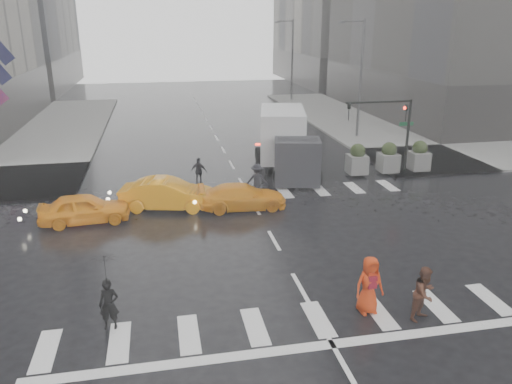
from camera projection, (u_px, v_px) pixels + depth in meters
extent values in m
plane|color=black|center=(274.00, 240.00, 21.06)|extent=(120.00, 120.00, 0.00)
cube|color=slate|center=(457.00, 133.00, 40.87)|extent=(35.00, 35.00, 0.15)
cube|color=#292724|center=(491.00, 90.00, 50.75)|extent=(26.05, 26.05, 4.40)
cube|color=#292724|center=(373.00, 66.00, 77.66)|extent=(26.05, 26.05, 4.40)
cylinder|color=black|center=(407.00, 137.00, 29.60)|extent=(0.16, 0.16, 4.50)
cylinder|color=black|center=(379.00, 102.00, 28.53)|extent=(4.00, 0.12, 0.12)
imported|color=black|center=(406.00, 113.00, 29.08)|extent=(0.16, 0.20, 1.00)
imported|color=black|center=(349.00, 112.00, 28.36)|extent=(0.16, 0.20, 1.00)
sphere|color=#FF190C|center=(405.00, 108.00, 28.97)|extent=(0.20, 0.20, 0.20)
cube|color=#0C5A2A|center=(406.00, 124.00, 29.63)|extent=(0.90, 0.03, 0.22)
cylinder|color=#59595B|center=(360.00, 80.00, 38.33)|extent=(0.20, 0.20, 9.00)
cylinder|color=#59595B|center=(353.00, 21.00, 36.77)|extent=(1.80, 0.12, 0.12)
cube|color=#59595B|center=(341.00, 22.00, 36.64)|extent=(0.50, 0.22, 0.15)
cylinder|color=#59595B|center=(292.00, 61.00, 56.89)|extent=(0.20, 0.20, 9.00)
cylinder|color=#59595B|center=(285.00, 21.00, 55.33)|extent=(1.80, 0.12, 0.12)
cube|color=#59595B|center=(277.00, 22.00, 55.19)|extent=(0.50, 0.22, 0.15)
cube|color=slate|center=(357.00, 164.00, 29.73)|extent=(1.10, 1.10, 1.10)
sphere|color=black|center=(358.00, 151.00, 29.47)|extent=(0.90, 0.90, 0.90)
cube|color=slate|center=(388.00, 162.00, 30.10)|extent=(1.10, 1.10, 1.10)
sphere|color=black|center=(389.00, 150.00, 29.84)|extent=(0.90, 0.90, 0.90)
cube|color=slate|center=(418.00, 161.00, 30.47)|extent=(1.10, 1.10, 1.10)
sphere|color=black|center=(420.00, 148.00, 30.21)|extent=(0.90, 0.90, 0.90)
cube|color=black|center=(0.00, 73.00, 33.72)|extent=(1.54, 0.02, 1.66)
cube|color=black|center=(3.00, 53.00, 34.72)|extent=(1.54, 0.02, 1.66)
imported|color=black|center=(109.00, 305.00, 14.80)|extent=(0.62, 0.44, 1.60)
imported|color=black|center=(105.00, 269.00, 14.41)|extent=(1.06, 1.07, 0.88)
imported|color=#4A271A|center=(425.00, 293.00, 15.25)|extent=(1.08, 1.01, 1.77)
imported|color=red|center=(369.00, 285.00, 15.60)|extent=(0.96, 0.66, 1.90)
cube|color=maroon|center=(372.00, 282.00, 15.37)|extent=(0.29, 0.18, 0.40)
imported|color=black|center=(199.00, 171.00, 28.00)|extent=(1.07, 0.89, 1.57)
imported|color=black|center=(257.00, 180.00, 26.15)|extent=(1.26, 0.89, 1.76)
imported|color=#FF980D|center=(84.00, 208.00, 22.74)|extent=(4.13, 1.94, 1.37)
imported|color=#FF980D|center=(168.00, 194.00, 24.39)|extent=(4.85, 2.57, 1.52)
imported|color=#FF980D|center=(243.00, 197.00, 24.47)|extent=(3.83, 1.85, 1.24)
cube|color=silver|center=(282.00, 133.00, 30.79)|extent=(2.62, 5.01, 2.94)
cube|color=#28282D|center=(297.00, 161.00, 27.84)|extent=(2.51, 1.96, 2.51)
cube|color=black|center=(297.00, 148.00, 27.59)|extent=(2.18, 0.98, 0.98)
cylinder|color=black|center=(278.00, 179.00, 27.71)|extent=(0.31, 0.98, 0.98)
cylinder|color=black|center=(317.00, 176.00, 28.13)|extent=(0.31, 0.98, 0.98)
cylinder|color=black|center=(268.00, 167.00, 29.93)|extent=(0.31, 0.98, 0.98)
cylinder|color=black|center=(305.00, 165.00, 30.35)|extent=(0.31, 0.98, 0.98)
cylinder|color=black|center=(258.00, 154.00, 32.76)|extent=(0.31, 0.98, 0.98)
cylinder|color=black|center=(292.00, 153.00, 33.19)|extent=(0.31, 0.98, 0.98)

